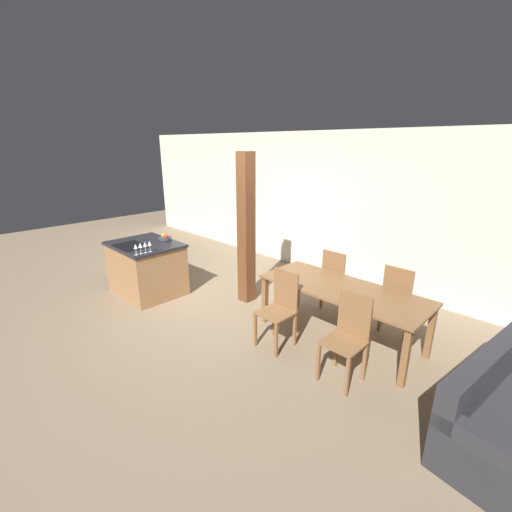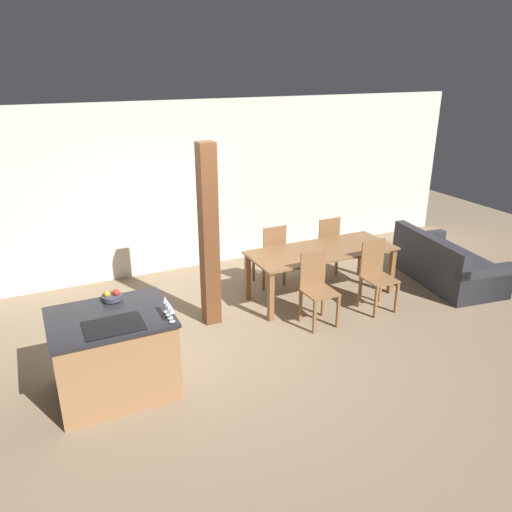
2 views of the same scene
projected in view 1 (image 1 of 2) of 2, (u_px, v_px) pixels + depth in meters
ground_plane at (220, 307)px, 5.42m from camera, size 16.00×16.00×0.00m
wall_back at (316, 204)px, 6.66m from camera, size 11.20×0.08×2.70m
kitchen_island at (147, 268)px, 5.84m from camera, size 1.19×0.95×0.89m
fruit_bowl at (165, 238)px, 5.85m from camera, size 0.21×0.21×0.11m
wine_glass_near at (136, 247)px, 5.04m from camera, size 0.06×0.06×0.17m
wine_glass_middle at (140, 246)px, 5.09m from camera, size 0.06×0.06×0.17m
wine_glass_far at (145, 245)px, 5.14m from camera, size 0.06×0.06×0.17m
wine_glass_end at (150, 244)px, 5.19m from camera, size 0.06×0.06×0.17m
dining_table at (342, 294)px, 4.37m from camera, size 2.13×0.86×0.73m
dining_chair_near_left at (280, 307)px, 4.29m from camera, size 0.40×0.40×0.97m
dining_chair_near_right at (347, 336)px, 3.65m from camera, size 0.40×0.40×0.97m
dining_chair_far_left at (336, 279)px, 5.18m from camera, size 0.40×0.40×0.97m
dining_chair_far_right at (399, 299)px, 4.53m from camera, size 0.40×0.40×0.97m
timber_post at (246, 230)px, 5.32m from camera, size 0.21×0.21×2.36m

